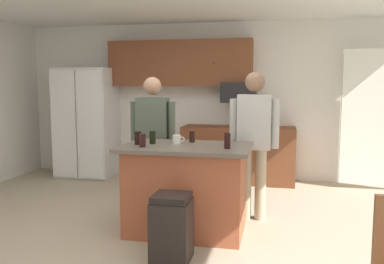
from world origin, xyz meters
TOP-DOWN VIEW (x-y plane):
  - floor at (0.00, 0.00)m, footprint 7.04×7.04m
  - back_wall at (0.00, 2.80)m, footprint 6.40×0.10m
  - french_door_window_panel at (2.60, 2.40)m, footprint 0.90×0.06m
  - cabinet_run_upper at (-0.40, 2.60)m, footprint 2.40×0.38m
  - cabinet_run_lower at (0.60, 2.48)m, footprint 1.80×0.63m
  - refrigerator at (-2.00, 2.38)m, footprint 0.93×0.76m
  - microwave_over_range at (0.60, 2.50)m, footprint 0.56×0.40m
  - kitchen_island at (0.28, 0.07)m, footprint 1.35×0.86m
  - person_host_foreground at (0.95, 0.66)m, footprint 0.57×0.23m
  - person_elder_center at (-0.29, 0.72)m, footprint 0.57×0.22m
  - glass_stout_tall at (-0.13, -0.13)m, footprint 0.07×0.07m
  - glass_dark_ale at (-0.10, 0.11)m, footprint 0.07×0.07m
  - mug_ceramic_white at (0.16, 0.16)m, footprint 0.13×0.09m
  - tumbler_amber at (0.30, 0.31)m, footprint 0.06×0.06m
  - glass_short_whisky at (-0.23, 0.02)m, footprint 0.07×0.07m
  - glass_pilsner at (0.74, -0.06)m, footprint 0.06×0.06m
  - trash_bin at (0.31, -0.64)m, footprint 0.34×0.34m

SIDE VIEW (x-z plane):
  - floor at x=0.00m, z-range 0.00..0.00m
  - trash_bin at x=0.31m, z-range 0.00..0.61m
  - cabinet_run_lower at x=0.60m, z-range 0.00..0.90m
  - kitchen_island at x=0.28m, z-range 0.01..0.95m
  - refrigerator at x=-2.00m, z-range 0.00..1.85m
  - person_elder_center at x=-0.29m, z-range 0.13..1.80m
  - mug_ceramic_white at x=0.16m, z-range 0.94..1.04m
  - person_host_foreground at x=0.95m, z-range 0.14..1.86m
  - tumbler_amber at x=0.30m, z-range 0.94..1.07m
  - glass_stout_tall at x=-0.13m, z-range 0.94..1.08m
  - glass_dark_ale at x=-0.10m, z-range 0.94..1.08m
  - glass_short_whisky at x=-0.23m, z-range 0.94..1.08m
  - glass_pilsner at x=0.74m, z-range 0.94..1.10m
  - french_door_window_panel at x=2.60m, z-range 0.10..2.10m
  - back_wall at x=0.00m, z-range 0.00..2.60m
  - microwave_over_range at x=0.60m, z-range 1.29..1.61m
  - cabinet_run_upper at x=-0.40m, z-range 1.55..2.30m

